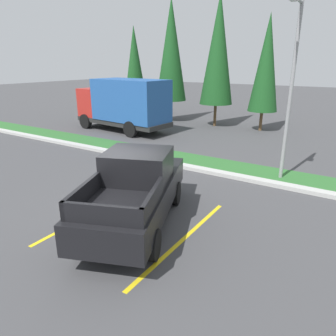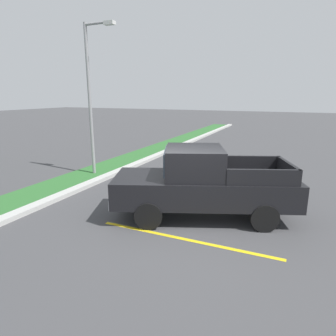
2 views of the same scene
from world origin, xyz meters
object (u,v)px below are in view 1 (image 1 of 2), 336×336
cargo_truck_distant (124,103)px  cypress_tree_left_inner (171,51)px  street_light (291,82)px  cypress_tree_right_inner (266,64)px  cypress_tree_leftmost (135,64)px  pickup_truck_main (136,190)px  cypress_tree_center (218,50)px

cargo_truck_distant → cypress_tree_left_inner: cypress_tree_left_inner is taller
street_light → cypress_tree_right_inner: bearing=111.3°
cypress_tree_leftmost → cypress_tree_right_inner: bearing=-1.3°
pickup_truck_main → cypress_tree_center: size_ratio=0.63×
pickup_truck_main → street_light: size_ratio=0.86×
street_light → cypress_tree_leftmost: bearing=147.3°
street_light → cypress_tree_leftmost: (-14.35, 9.20, 0.51)m
cypress_tree_center → cypress_tree_right_inner: 3.43m
cargo_truck_distant → cypress_tree_left_inner: (0.58, 5.00, 3.40)m
pickup_truck_main → cypress_tree_left_inner: (-8.04, 14.73, 4.20)m
pickup_truck_main → street_light: (2.59, 5.81, 2.71)m
cypress_tree_leftmost → pickup_truck_main: bearing=-51.9°
cargo_truck_distant → cypress_tree_left_inner: 6.07m
cargo_truck_distant → cypress_tree_center: bearing=48.0°
pickup_truck_main → cypress_tree_right_inner: 15.15m
pickup_truck_main → cypress_tree_center: cypress_tree_center is taller
cargo_truck_distant → cypress_tree_right_inner: 9.55m
pickup_truck_main → street_light: bearing=66.0°
street_light → cypress_tree_center: 11.23m
cypress_tree_leftmost → cargo_truck_distant: bearing=-59.2°
cypress_tree_center → cypress_tree_right_inner: (3.31, 0.14, -0.88)m
cypress_tree_center → cypress_tree_left_inner: bearing=178.4°
pickup_truck_main → cypress_tree_left_inner: size_ratio=0.62×
pickup_truck_main → cypress_tree_right_inner: bearing=93.5°
pickup_truck_main → cypress_tree_left_inner: cypress_tree_left_inner is taller
street_light → cypress_tree_right_inner: size_ratio=0.87×
cargo_truck_distant → cypress_tree_left_inner: bearing=83.4°
cypress_tree_left_inner → street_light: bearing=-40.0°
cypress_tree_left_inner → cypress_tree_leftmost: bearing=175.8°
pickup_truck_main → cypress_tree_leftmost: cypress_tree_leftmost is taller
cargo_truck_distant → cypress_tree_left_inner: size_ratio=0.79×
cypress_tree_left_inner → cypress_tree_center: size_ratio=1.01×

